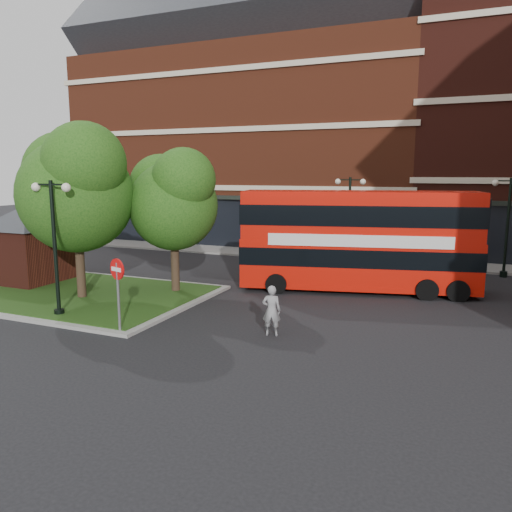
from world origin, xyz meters
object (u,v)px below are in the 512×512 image
at_px(bus, 358,234).
at_px(car_white, 417,257).
at_px(woman, 271,311).
at_px(car_silver, 294,247).

relative_size(bus, car_white, 2.32).
height_order(woman, car_white, woman).
height_order(bus, car_white, bus).
distance_m(bus, woman, 7.59).
bearing_deg(car_white, woman, 173.58).
bearing_deg(woman, car_silver, -88.90).
xyz_separation_m(woman, car_white, (3.30, 13.17, -0.09)).
bearing_deg(car_silver, woman, -156.33).
xyz_separation_m(bus, car_white, (2.03, 5.89, -1.82)).
bearing_deg(car_white, car_silver, 86.35).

